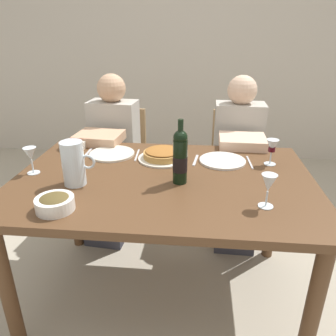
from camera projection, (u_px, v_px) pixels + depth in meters
The scene contains 21 objects.
ground_plane at pixel (164, 292), 1.95m from camera, with size 8.00×8.00×0.00m, color #B2A893.
back_wall at pixel (187, 32), 3.53m from camera, with size 8.00×0.10×2.80m, color beige.
dining_table at pixel (164, 193), 1.69m from camera, with size 1.50×1.00×0.76m.
wine_bottle at pixel (180, 157), 1.54m from camera, with size 0.07×0.07×0.31m.
water_pitcher at pixel (74, 166), 1.54m from camera, with size 0.16×0.11×0.21m.
baked_tart at pixel (163, 155), 1.86m from camera, with size 0.28×0.28×0.06m.
salad_bowl at pixel (73, 144), 2.03m from camera, with size 0.15×0.15×0.05m.
olive_bowl at pixel (55, 203), 1.34m from camera, with size 0.16×0.16×0.07m.
wine_glass_left_diner at pixel (268, 184), 1.34m from camera, with size 0.07×0.07×0.15m.
wine_glass_right_diner at pixel (31, 155), 1.65m from camera, with size 0.07×0.07×0.14m.
wine_glass_centre at pixel (272, 147), 1.76m from camera, with size 0.07×0.07×0.14m.
dinner_plate_left_setting at pixel (222, 161), 1.83m from camera, with size 0.26×0.26×0.01m, color white.
dinner_plate_right_setting at pixel (112, 154), 1.93m from camera, with size 0.26×0.26×0.01m, color silver.
fork_left_setting at pixel (196, 160), 1.85m from camera, with size 0.16×0.01×0.01m, color silver.
knife_left_setting at pixel (250, 162), 1.82m from camera, with size 0.18×0.01×0.01m, color silver.
knife_right_setting at pixel (137, 155), 1.92m from camera, with size 0.18×0.01×0.01m, color silver.
spoon_right_setting at pixel (87, 153), 1.95m from camera, with size 0.16×0.01×0.01m, color silver.
chair_left at pixel (121, 157), 2.61m from camera, with size 0.44×0.44×0.87m.
diner_left at pixel (110, 154), 2.35m from camera, with size 0.37×0.53×1.16m.
chair_right at pixel (234, 161), 2.55m from camera, with size 0.41×0.41×0.87m.
diner_right at pixel (238, 157), 2.29m from camera, with size 0.34×0.51×1.16m.
Camera 1 is at (0.17, -1.49, 1.46)m, focal length 35.05 mm.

